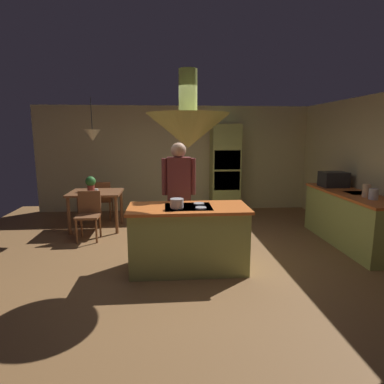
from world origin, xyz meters
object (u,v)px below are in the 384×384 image
(potted_plant_on_table, at_px, (91,183))
(canister_sugar, at_px, (366,191))
(cup_on_table, at_px, (96,191))
(cooking_pot_on_cooktop, at_px, (177,203))
(chair_facing_island, at_px, (89,212))
(microwave_on_counter, at_px, (334,179))
(chair_by_back_wall, at_px, (102,198))
(kitchen_island, at_px, (188,238))
(oven_tower, at_px, (225,169))
(dining_table, at_px, (96,197))
(person_at_island, at_px, (179,190))
(canister_flour, at_px, (374,194))

(potted_plant_on_table, relative_size, canister_sugar, 1.44)
(cup_on_table, distance_m, cooking_pot_on_cooktop, 2.51)
(chair_facing_island, relative_size, microwave_on_counter, 1.89)
(chair_by_back_wall, xyz_separation_m, cup_on_table, (0.06, -0.84, 0.30))
(kitchen_island, distance_m, oven_tower, 3.48)
(potted_plant_on_table, bearing_deg, kitchen_island, -50.12)
(cooking_pot_on_cooktop, bearing_deg, dining_table, 124.63)
(dining_table, distance_m, cooking_pot_on_cooktop, 2.73)
(chair_facing_island, xyz_separation_m, microwave_on_counter, (4.54, -0.02, 0.54))
(potted_plant_on_table, bearing_deg, chair_facing_island, -81.79)
(chair_by_back_wall, distance_m, cooking_pot_on_cooktop, 3.29)
(person_at_island, distance_m, canister_sugar, 2.95)
(kitchen_island, distance_m, dining_table, 2.71)
(microwave_on_counter, relative_size, cooking_pot_on_cooktop, 2.56)
(person_at_island, bearing_deg, chair_by_back_wall, 127.59)
(person_at_island, bearing_deg, canister_flour, -7.73)
(oven_tower, bearing_deg, potted_plant_on_table, -159.40)
(chair_facing_island, xyz_separation_m, canister_sugar, (4.54, -1.03, 0.51))
(cooking_pot_on_cooktop, bearing_deg, potted_plant_on_table, 125.67)
(canister_flour, bearing_deg, canister_sugar, 90.00)
(person_at_island, height_order, cup_on_table, person_at_island)
(person_at_island, relative_size, chair_by_back_wall, 2.02)
(oven_tower, xyz_separation_m, canister_sugar, (1.74, -2.81, -0.04))
(chair_facing_island, relative_size, cup_on_table, 9.67)
(chair_by_back_wall, height_order, potted_plant_on_table, potted_plant_on_table)
(potted_plant_on_table, height_order, microwave_on_counter, microwave_on_counter)
(chair_by_back_wall, bearing_deg, microwave_on_counter, 164.23)
(person_at_island, xyz_separation_m, canister_sugar, (2.94, -0.22, -0.01))
(kitchen_island, xyz_separation_m, chair_facing_island, (-1.70, 1.47, 0.05))
(canister_flour, bearing_deg, potted_plant_on_table, 157.78)
(oven_tower, relative_size, chair_facing_island, 2.42)
(chair_by_back_wall, bearing_deg, canister_flour, 151.41)
(dining_table, distance_m, chair_by_back_wall, 0.65)
(canister_sugar, bearing_deg, potted_plant_on_table, 159.71)
(chair_facing_island, distance_m, canister_flour, 4.72)
(dining_table, relative_size, cup_on_table, 11.18)
(chair_facing_island, height_order, cup_on_table, chair_facing_island)
(kitchen_island, height_order, canister_flour, canister_flour)
(chair_by_back_wall, xyz_separation_m, microwave_on_counter, (4.54, -1.28, 0.54))
(microwave_on_counter, bearing_deg, cooking_pot_on_cooktop, -152.22)
(person_at_island, distance_m, chair_facing_island, 1.86)
(chair_by_back_wall, relative_size, potted_plant_on_table, 2.90)
(chair_by_back_wall, xyz_separation_m, cooking_pot_on_cooktop, (1.54, -2.86, 0.48))
(kitchen_island, distance_m, canister_sugar, 2.93)
(canister_sugar, bearing_deg, kitchen_island, -171.23)
(oven_tower, xyz_separation_m, canister_flour, (1.74, -2.99, -0.06))
(chair_facing_island, relative_size, potted_plant_on_table, 2.90)
(kitchen_island, distance_m, person_at_island, 0.87)
(person_at_island, bearing_deg, chair_facing_island, 153.12)
(chair_by_back_wall, relative_size, cooking_pot_on_cooktop, 4.83)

